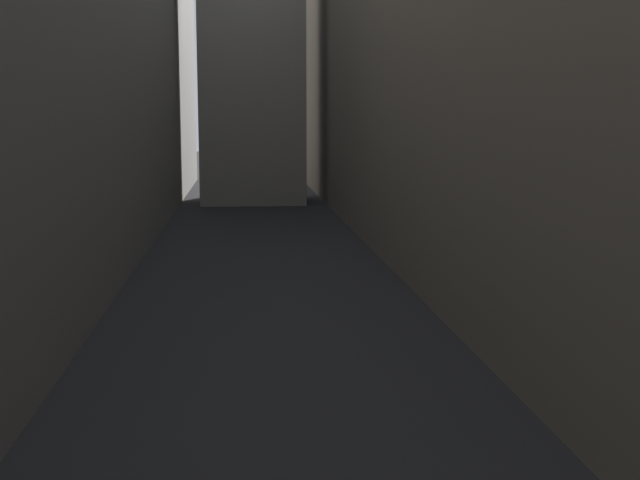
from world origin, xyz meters
The scene contains 2 objects.
ground_plane centered at (0.00, 48.00, 0.00)m, with size 264.00×264.00×0.00m, color #232326.
building_block_right centered at (12.62, 50.00, 9.88)m, with size 14.24×108.00×19.76m, color #756B5B.
Camera 1 is at (-0.88, 13.66, 6.48)m, focal length 47.71 mm.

